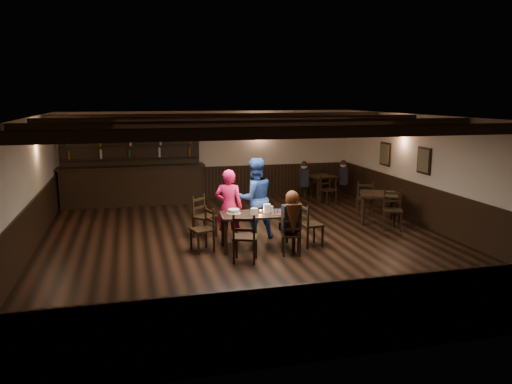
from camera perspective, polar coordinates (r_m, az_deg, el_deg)
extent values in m
plane|color=black|center=(10.89, -0.66, -5.84)|extent=(10.00, 10.00, 0.00)
cube|color=beige|center=(15.44, -5.07, 4.21)|extent=(9.00, 0.02, 2.70)
cube|color=beige|center=(5.97, 10.81, -6.73)|extent=(9.00, 0.02, 2.70)
cube|color=beige|center=(10.49, -25.30, 0.03)|extent=(0.02, 10.00, 2.70)
cube|color=beige|center=(12.42, 19.94, 1.97)|extent=(0.02, 10.00, 2.70)
cube|color=silver|center=(10.44, -0.69, 8.50)|extent=(9.00, 10.00, 0.02)
cube|color=black|center=(15.53, -5.00, 1.08)|extent=(9.00, 0.04, 1.00)
cube|color=black|center=(6.30, 10.41, -14.04)|extent=(9.00, 0.04, 1.00)
cube|color=black|center=(10.67, -24.77, -4.45)|extent=(0.04, 10.00, 1.00)
cube|color=black|center=(12.56, 19.58, -1.87)|extent=(0.04, 10.00, 1.00)
cube|color=black|center=(15.17, -12.22, 5.78)|extent=(0.90, 0.03, 1.00)
cube|color=black|center=(15.15, -12.22, 5.78)|extent=(0.80, 0.02, 0.90)
cube|color=black|center=(12.79, 18.65, 3.42)|extent=(0.03, 0.55, 0.65)
cube|color=#72664C|center=(12.78, 18.58, 3.42)|extent=(0.02, 0.45, 0.55)
cube|color=black|center=(14.41, 14.56, 4.22)|extent=(0.03, 0.55, 0.65)
cube|color=#72664C|center=(14.40, 14.49, 4.22)|extent=(0.02, 0.45, 0.55)
cube|color=black|center=(7.57, 4.71, 6.79)|extent=(8.90, 0.18, 0.18)
cube|color=black|center=(9.48, 0.75, 7.65)|extent=(8.90, 0.18, 0.18)
cube|color=black|center=(11.42, -1.89, 8.19)|extent=(8.90, 0.18, 0.18)
cube|color=black|center=(13.38, -3.76, 8.57)|extent=(8.90, 0.18, 0.18)
cube|color=black|center=(10.02, -3.47, -5.24)|extent=(0.06, 0.06, 0.71)
cube|color=black|center=(10.63, -3.83, -4.30)|extent=(0.06, 0.06, 0.71)
cube|color=black|center=(10.25, 4.33, -4.88)|extent=(0.06, 0.06, 0.71)
cube|color=black|center=(10.85, 3.53, -3.98)|extent=(0.06, 0.06, 0.71)
cube|color=black|center=(10.32, 0.18, -2.59)|extent=(1.57, 0.88, 0.04)
cube|color=#A5A8AD|center=(10.67, -0.15, -2.14)|extent=(1.51, 0.16, 0.04)
cube|color=#A5A8AD|center=(9.97, 0.53, -3.07)|extent=(1.51, 0.16, 0.04)
cube|color=#A5A8AD|center=(10.46, 4.19, -2.43)|extent=(0.09, 0.76, 0.04)
cube|color=#A5A8AD|center=(10.22, -3.93, -2.74)|extent=(0.09, 0.76, 0.04)
cube|color=black|center=(9.81, 0.01, -6.35)|extent=(0.05, 0.05, 0.46)
cube|color=black|center=(9.46, -0.21, -7.00)|extent=(0.05, 0.05, 0.46)
cube|color=black|center=(9.85, -2.23, -6.27)|extent=(0.05, 0.05, 0.46)
cube|color=black|center=(9.51, -2.54, -6.92)|extent=(0.05, 0.05, 0.46)
cube|color=black|center=(9.58, -1.25, -5.19)|extent=(0.57, 0.56, 0.04)
cube|color=black|center=(9.34, -1.40, -4.08)|extent=(0.44, 0.19, 0.48)
cube|color=black|center=(9.36, -1.39, -4.36)|extent=(0.37, 0.16, 0.05)
cube|color=black|center=(9.31, -1.40, -3.22)|extent=(0.37, 0.16, 0.05)
cube|color=black|center=(10.26, 4.83, -5.82)|extent=(0.04, 0.04, 0.39)
cube|color=black|center=(9.97, 5.05, -6.32)|extent=(0.04, 0.04, 0.39)
cube|color=black|center=(10.22, 3.02, -5.86)|extent=(0.04, 0.04, 0.39)
cube|color=black|center=(9.93, 3.19, -6.36)|extent=(0.04, 0.04, 0.39)
cube|color=black|center=(10.03, 4.04, -4.94)|extent=(0.44, 0.43, 0.04)
cube|color=black|center=(9.84, 4.15, -4.05)|extent=(0.38, 0.11, 0.40)
cube|color=black|center=(9.85, 4.15, -4.27)|extent=(0.32, 0.09, 0.04)
cube|color=black|center=(9.80, 4.16, -3.36)|extent=(0.32, 0.09, 0.04)
cube|color=black|center=(10.43, -7.44, -5.46)|extent=(0.04, 0.04, 0.44)
cube|color=black|center=(10.57, -5.73, -5.20)|extent=(0.04, 0.04, 0.44)
cube|color=black|center=(10.11, -6.58, -5.96)|extent=(0.04, 0.04, 0.44)
cube|color=black|center=(10.25, -4.83, -5.69)|extent=(0.04, 0.04, 0.44)
cube|color=black|center=(10.27, -6.17, -4.30)|extent=(0.51, 0.53, 0.04)
cube|color=black|center=(10.29, -5.33, -2.95)|extent=(0.16, 0.42, 0.46)
cube|color=black|center=(10.30, -5.33, -3.20)|extent=(0.13, 0.36, 0.05)
cube|color=black|center=(10.26, -5.35, -2.21)|extent=(0.13, 0.36, 0.05)
cube|color=black|center=(10.63, 7.61, -5.12)|extent=(0.04, 0.04, 0.45)
cube|color=black|center=(10.46, 5.92, -5.34)|extent=(0.04, 0.04, 0.45)
cube|color=black|center=(10.94, 6.64, -4.63)|extent=(0.04, 0.04, 0.45)
cube|color=black|center=(10.78, 4.99, -4.83)|extent=(0.04, 0.04, 0.45)
cube|color=black|center=(10.64, 6.32, -3.71)|extent=(0.47, 0.49, 0.04)
cube|color=black|center=(10.50, 5.49, -2.58)|extent=(0.09, 0.44, 0.47)
cube|color=black|center=(10.51, 5.49, -2.82)|extent=(0.08, 0.37, 0.05)
cube|color=black|center=(10.47, 5.51, -1.83)|extent=(0.08, 0.37, 0.05)
cube|color=black|center=(11.09, -5.78, -4.39)|extent=(0.05, 0.05, 0.45)
cube|color=black|center=(11.32, -7.16, -4.11)|extent=(0.05, 0.05, 0.45)
cube|color=black|center=(11.37, -4.55, -3.98)|extent=(0.05, 0.05, 0.45)
cube|color=black|center=(11.59, -5.92, -3.72)|extent=(0.05, 0.05, 0.45)
cube|color=black|center=(11.28, -5.88, -2.84)|extent=(0.61, 0.60, 0.04)
cube|color=black|center=(11.34, -6.59, -1.56)|extent=(0.35, 0.32, 0.47)
cube|color=black|center=(11.35, -6.58, -1.79)|extent=(0.30, 0.27, 0.05)
cube|color=black|center=(11.31, -6.60, -0.86)|extent=(0.30, 0.27, 0.05)
imported|color=#EF1448|center=(10.66, -3.12, -1.72)|extent=(0.69, 0.56, 1.62)
imported|color=navy|center=(11.05, -0.16, -0.75)|extent=(0.96, 0.79, 1.81)
cube|color=black|center=(10.12, 3.82, -4.09)|extent=(0.34, 0.34, 0.14)
cube|color=black|center=(9.94, 4.07, -2.92)|extent=(0.36, 0.21, 0.51)
cylinder|color=black|center=(9.89, 4.08, -1.60)|extent=(0.11, 0.36, 0.36)
sphere|color=#D8A384|center=(9.86, 4.10, -0.70)|extent=(0.22, 0.22, 0.22)
sphere|color=#3B1F0D|center=(9.82, 4.16, -0.67)|extent=(0.28, 0.28, 0.28)
cone|color=#3B1F0D|center=(9.82, 4.32, -3.22)|extent=(0.21, 0.21, 0.64)
cylinder|color=white|center=(10.34, -2.55, -2.41)|extent=(0.29, 0.29, 0.01)
cylinder|color=white|center=(10.32, -2.56, -2.16)|extent=(0.23, 0.23, 0.08)
cylinder|color=silver|center=(10.33, -2.55, -2.27)|extent=(0.25, 0.25, 0.04)
cylinder|color=white|center=(10.20, -0.21, -2.23)|extent=(0.15, 0.15, 0.14)
cylinder|color=white|center=(10.39, 1.25, -1.86)|extent=(0.16, 0.16, 0.18)
cylinder|color=#A5A8AD|center=(10.40, 0.51, -2.26)|extent=(0.06, 0.06, 0.03)
sphere|color=orange|center=(10.39, 0.51, -2.09)|extent=(0.03, 0.03, 0.03)
cylinder|color=silver|center=(10.23, 1.94, -2.31)|extent=(0.04, 0.04, 0.09)
cylinder|color=#A5A8AD|center=(10.31, 2.48, -2.25)|extent=(0.03, 0.03, 0.08)
cylinder|color=silver|center=(10.48, 1.77, -1.93)|extent=(0.08, 0.08, 0.12)
cube|color=maroon|center=(10.30, 2.99, -2.50)|extent=(0.32, 0.28, 0.00)
cube|color=navy|center=(10.57, 2.98, -2.14)|extent=(0.33, 0.28, 0.00)
cube|color=black|center=(15.01, -13.90, 0.65)|extent=(4.00, 0.60, 1.10)
cube|color=black|center=(14.92, -14.00, 2.82)|extent=(4.20, 0.70, 0.05)
cube|color=black|center=(15.19, -14.01, 2.87)|extent=(4.00, 0.10, 2.20)
cube|color=black|center=(15.06, -14.05, 3.76)|extent=(3.90, 0.22, 0.03)
cube|color=black|center=(15.03, -14.11, 5.08)|extent=(3.90, 0.22, 0.03)
cube|color=black|center=(15.00, -14.17, 6.41)|extent=(3.90, 0.22, 0.03)
cube|color=black|center=(12.84, 13.81, -0.23)|extent=(1.17, 1.17, 0.04)
cube|color=black|center=(12.54, 12.17, -2.17)|extent=(0.06, 0.06, 0.71)
cube|color=black|center=(13.25, 12.05, -1.47)|extent=(0.06, 0.06, 0.71)
cube|color=black|center=(12.59, 15.50, -2.27)|extent=(0.06, 0.06, 0.71)
cube|color=black|center=(13.30, 15.21, -1.56)|extent=(0.06, 0.06, 0.71)
cube|color=black|center=(15.37, 7.38, 1.79)|extent=(0.97, 0.97, 0.04)
cube|color=black|center=(14.98, 7.09, 0.11)|extent=(0.05, 0.05, 0.71)
cube|color=black|center=(15.50, 5.66, 0.50)|extent=(0.05, 0.05, 0.71)
cube|color=black|center=(15.37, 9.05, 0.33)|extent=(0.05, 0.05, 0.71)
cube|color=black|center=(15.88, 7.59, 0.71)|extent=(0.05, 0.05, 0.71)
cube|color=black|center=(15.08, 5.48, 1.68)|extent=(0.26, 0.39, 0.53)
sphere|color=#D8A384|center=(15.03, 5.51, 3.02)|extent=(0.20, 0.20, 0.20)
sphere|color=black|center=(15.03, 5.51, 3.13)|extent=(0.21, 0.21, 0.21)
cube|color=black|center=(15.59, 9.91, 1.85)|extent=(0.30, 0.40, 0.52)
sphere|color=#D8A384|center=(15.54, 9.96, 3.13)|extent=(0.20, 0.20, 0.20)
sphere|color=black|center=(15.54, 9.96, 3.23)|extent=(0.21, 0.21, 0.21)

